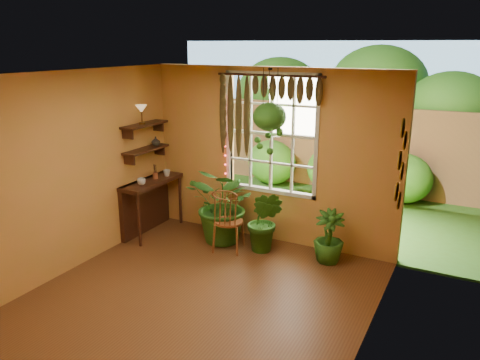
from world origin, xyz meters
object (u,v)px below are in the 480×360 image
(potted_plant_left, at_px, (225,205))
(hanging_basket, at_px, (269,120))
(potted_plant_mid, at_px, (265,221))
(windsor_chair, at_px, (228,230))
(counter_ledge, at_px, (147,200))

(potted_plant_left, distance_m, hanging_basket, 1.50)
(potted_plant_left, distance_m, potted_plant_mid, 0.71)
(hanging_basket, bearing_deg, windsor_chair, -132.08)
(counter_ledge, distance_m, hanging_basket, 2.47)
(potted_plant_left, bearing_deg, hanging_basket, 20.17)
(windsor_chair, relative_size, hanging_basket, 0.93)
(potted_plant_left, xyz_separation_m, potted_plant_mid, (0.70, -0.04, -0.14))
(windsor_chair, xyz_separation_m, potted_plant_left, (-0.19, 0.25, 0.29))
(windsor_chair, distance_m, potted_plant_left, 0.43)
(counter_ledge, distance_m, potted_plant_left, 1.38)
(counter_ledge, relative_size, hanging_basket, 0.97)
(potted_plant_left, xyz_separation_m, hanging_basket, (0.62, 0.23, 1.34))
(potted_plant_left, relative_size, potted_plant_mid, 1.28)
(counter_ledge, distance_m, windsor_chair, 1.57)
(counter_ledge, bearing_deg, windsor_chair, -1.96)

